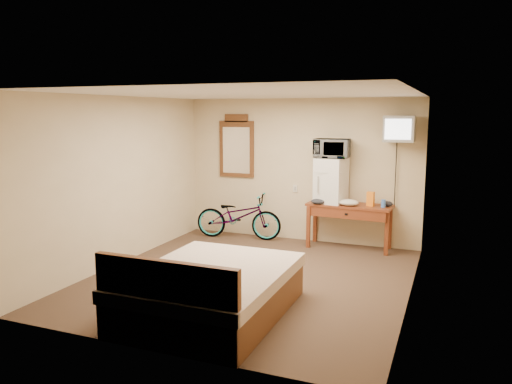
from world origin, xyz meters
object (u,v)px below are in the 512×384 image
wall_mirror (237,147)px  bed (209,291)px  mini_fridge (331,181)px  microwave (332,148)px  crt_television (399,129)px  blue_cup (383,204)px  bicycle (239,216)px  desk (349,212)px

wall_mirror → bed: bearing=-70.7°
mini_fridge → bed: mini_fridge is taller
microwave → bed: (-0.55, -3.42, -1.37)m
crt_television → bed: bearing=-115.6°
blue_cup → bicycle: 2.57m
desk → bed: (-0.88, -3.37, -0.34)m
mini_fridge → bed: 3.57m
mini_fridge → crt_television: size_ratio=1.32×
microwave → bed: bearing=-102.4°
bed → bicycle: bearing=108.3°
crt_television → bicycle: size_ratio=0.37×
desk → crt_television: crt_television is taller
desk → mini_fridge: mini_fridge is taller
bed → crt_television: bearing=64.4°
mini_fridge → wall_mirror: (-1.83, 0.22, 0.50)m
bicycle → bed: (1.10, -3.32, -0.12)m
crt_television → wall_mirror: (-2.90, 0.25, -0.37)m
wall_mirror → bicycle: wall_mirror is taller
bicycle → bed: size_ratio=0.75×
mini_fridge → crt_television: bearing=-1.6°
crt_television → mini_fridge: bearing=178.4°
crt_television → bed: size_ratio=0.28×
desk → microwave: 1.09m
mini_fridge → microwave: bearing=56.3°
crt_television → bicycle: crt_television is taller
desk → blue_cup: 0.59m
microwave → wall_mirror: wall_mirror is taller
crt_television → bed: (-1.63, -3.39, -1.71)m
bicycle → crt_television: bearing=-96.3°
blue_cup → bed: bearing=-113.3°
wall_mirror → bicycle: 1.28m
crt_television → wall_mirror: bearing=175.1°
mini_fridge → bicycle: bearing=-176.5°
microwave → crt_television: bearing=-4.8°
desk → bicycle: 1.99m
microwave → crt_television: size_ratio=0.99×
desk → bed: bed is taller
wall_mirror → microwave: bearing=-6.9°
microwave → desk: bearing=-12.3°
bed → microwave: bearing=80.8°
bed → wall_mirror: bearing=109.3°
crt_television → bicycle: (-2.73, -0.07, -1.59)m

